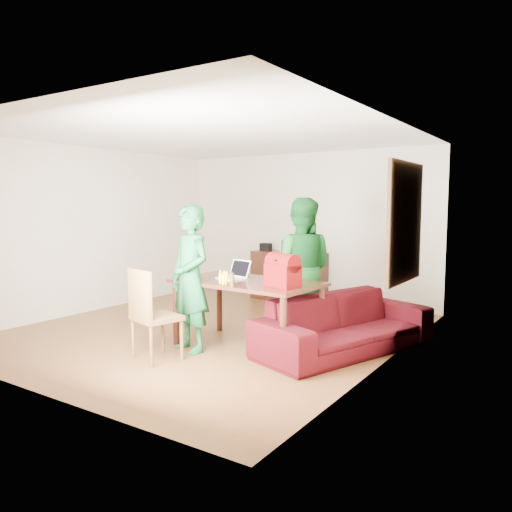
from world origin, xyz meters
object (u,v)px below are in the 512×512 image
Objects in this scene: red_bag at (283,274)px; sofa at (345,324)px; table at (247,290)px; person_far at (301,268)px; laptop at (231,276)px; bottle at (232,279)px; chair at (156,333)px; person_near at (190,279)px.

sofa is (0.50, 0.64, -0.65)m from red_bag.
sofa is at bearing 28.66° from table.
laptop is at bearing 36.22° from person_far.
bottle reaches higher than table.
red_bag is (1.17, 0.86, 0.68)m from chair.
table is 4.53× the size of red_bag.
chair is at bearing -124.33° from red_bag.
red_bag is at bearing 51.36° from chair.
red_bag is at bearing 86.24° from person_far.
table is 0.71m from person_near.
laptop reaches higher than chair.
person_near is 0.54m from laptop.
person_near reaches higher than table.
bottle is 0.59m from red_bag.
table is 1.74× the size of chair.
red_bag reaches higher than bottle.
person_far is 1.02m from sofa.
table is at bearing -172.97° from red_bag.
chair is at bearing -117.77° from table.
sofa is at bearing 49.29° from person_near.
red_bag is (0.58, -0.13, 0.26)m from table.
person_near is at bearing 38.00° from person_far.
laptop is 1.52m from sofa.
red_bag is at bearing -9.24° from table.
person_far is 0.99m from laptop.
red_bag is at bearing 35.14° from person_near.
person_near is 1.14m from red_bag.
red_bag reaches higher than table.
chair reaches higher than table.
bottle reaches higher than sofa.
table is 4.76× the size of laptop.
chair is 1.07m from bottle.
red_bag is (0.82, -0.12, 0.10)m from laptop.
bottle is (0.06, -0.40, 0.19)m from table.
chair is 2.74× the size of laptop.
chair is 1.60m from red_bag.
chair is 0.77m from person_near.
person_near is at bearing 141.86° from sofa.
person_far is 11.43× the size of bottle.
person_far is 1.23m from bottle.
chair is at bearing -82.76° from person_near.
person_near is 10.86× the size of bottle.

